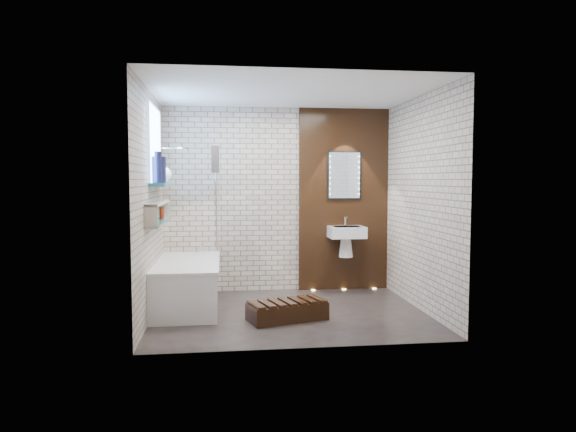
{
  "coord_description": "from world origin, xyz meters",
  "views": [
    {
      "loc": [
        -0.78,
        -6.03,
        1.59
      ],
      "look_at": [
        0.0,
        0.15,
        1.15
      ],
      "focal_mm": 32.3,
      "sensor_mm": 36.0,
      "label": 1
    }
  ],
  "objects": [
    {
      "name": "bathtub",
      "position": [
        -1.22,
        0.45,
        0.29
      ],
      "size": [
        0.79,
        1.74,
        0.7
      ],
      "color": "white",
      "rests_on": "ground"
    },
    {
      "name": "sill_vases",
      "position": [
        -1.5,
        0.23,
        1.68
      ],
      "size": [
        0.2,
        0.67,
        0.35
      ],
      "color": "#151839",
      "rests_on": "clerestory_window"
    },
    {
      "name": "niche_bottles",
      "position": [
        -1.53,
        0.13,
        1.16
      ],
      "size": [
        0.06,
        0.94,
        0.15
      ],
      "color": "#B95C1C",
      "rests_on": "display_niche"
    },
    {
      "name": "walnut_panel",
      "position": [
        0.95,
        1.27,
        1.3
      ],
      "size": [
        1.3,
        0.06,
        2.6
      ],
      "primitive_type": "cube",
      "color": "black",
      "rests_on": "ground"
    },
    {
      "name": "clerestory_window",
      "position": [
        -1.57,
        0.35,
        1.9
      ],
      "size": [
        0.18,
        1.0,
        0.94
      ],
      "color": "#7FADE0",
      "rests_on": "room_shell"
    },
    {
      "name": "room_shell",
      "position": [
        0.0,
        0.0,
        1.3
      ],
      "size": [
        3.24,
        3.2,
        2.6
      ],
      "color": "tan",
      "rests_on": "ground"
    },
    {
      "name": "shower_head",
      "position": [
        -1.3,
        0.95,
        2.0
      ],
      "size": [
        0.18,
        0.18,
        0.02
      ],
      "primitive_type": "cylinder",
      "color": "silver",
      "rests_on": "room_shell"
    },
    {
      "name": "washbasin",
      "position": [
        0.95,
        1.07,
        0.79
      ],
      "size": [
        0.5,
        0.36,
        0.58
      ],
      "color": "white",
      "rests_on": "walnut_panel"
    },
    {
      "name": "floor_uplights",
      "position": [
        0.95,
        1.2,
        0.01
      ],
      "size": [
        0.96,
        0.06,
        0.01
      ],
      "color": "#FFD899",
      "rests_on": "ground"
    },
    {
      "name": "led_mirror",
      "position": [
        0.95,
        1.23,
        1.65
      ],
      "size": [
        0.5,
        0.02,
        0.7
      ],
      "color": "black",
      "rests_on": "walnut_panel"
    },
    {
      "name": "walnut_step",
      "position": [
        -0.07,
        -0.3,
        0.1
      ],
      "size": [
        0.95,
        0.62,
        0.19
      ],
      "primitive_type": "cube",
      "rotation": [
        0.0,
        0.0,
        0.29
      ],
      "color": "black",
      "rests_on": "ground"
    },
    {
      "name": "towel",
      "position": [
        -0.87,
        0.77,
        1.85
      ],
      "size": [
        0.1,
        0.26,
        0.34
      ],
      "primitive_type": "cube",
      "color": "black",
      "rests_on": "bath_screen"
    },
    {
      "name": "display_niche",
      "position": [
        -1.53,
        0.15,
        1.2
      ],
      "size": [
        0.14,
        1.3,
        0.26
      ],
      "color": "#226F7D",
      "rests_on": "room_shell"
    },
    {
      "name": "ground",
      "position": [
        0.0,
        0.0,
        0.0
      ],
      "size": [
        3.2,
        3.2,
        0.0
      ],
      "primitive_type": "plane",
      "color": "black",
      "rests_on": "ground"
    },
    {
      "name": "bath_screen",
      "position": [
        -0.87,
        0.89,
        1.28
      ],
      "size": [
        0.01,
        0.78,
        1.4
      ],
      "primitive_type": "cube",
      "color": "white",
      "rests_on": "bathtub"
    }
  ]
}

